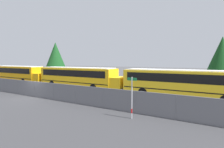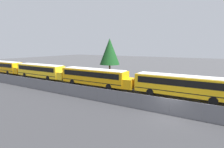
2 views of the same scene
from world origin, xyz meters
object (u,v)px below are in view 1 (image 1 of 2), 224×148
(school_bus_3, at_px, (78,76))
(school_bus_4, at_px, (185,82))
(tree_0, at_px, (56,55))
(tree_1, at_px, (222,55))
(school_bus_2, at_px, (18,73))
(street_sign, at_px, (132,97))

(school_bus_3, distance_m, school_bus_4, 14.36)
(tree_0, xyz_separation_m, tree_1, (37.73, -0.20, -0.67))
(school_bus_2, xyz_separation_m, school_bus_3, (14.38, 0.34, 0.00))
(tree_0, bearing_deg, street_sign, -34.19)
(street_sign, distance_m, tree_1, 22.54)
(school_bus_4, height_order, tree_1, tree_1)
(school_bus_2, bearing_deg, school_bus_4, 1.04)
(school_bus_2, height_order, school_bus_4, same)
(school_bus_2, distance_m, tree_1, 35.13)
(street_sign, bearing_deg, school_bus_3, 145.88)
(school_bus_2, xyz_separation_m, tree_0, (-5.52, 13.88, 3.80))
(tree_0, bearing_deg, school_bus_2, -68.30)
(tree_0, distance_m, tree_1, 37.73)
(school_bus_3, bearing_deg, school_bus_2, -178.63)
(school_bus_2, height_order, tree_1, tree_1)
(school_bus_3, xyz_separation_m, tree_0, (-19.90, 13.54, 3.80))
(tree_1, bearing_deg, tree_0, 179.69)
(school_bus_2, distance_m, school_bus_4, 28.74)
(school_bus_3, distance_m, street_sign, 14.60)
(school_bus_4, bearing_deg, school_bus_2, -178.96)
(school_bus_4, distance_m, tree_1, 13.96)
(street_sign, distance_m, tree_0, 38.89)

